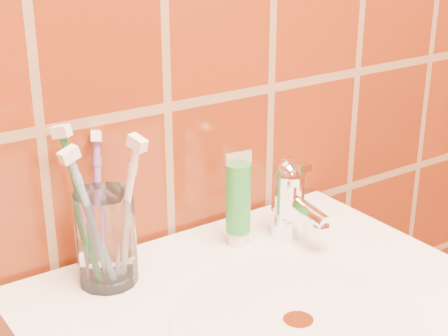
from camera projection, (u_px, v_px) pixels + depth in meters
glass_tumbler at (106, 238)px, 0.87m from camera, size 0.09×0.09×0.12m
toothpaste_tube at (238, 202)px, 0.96m from camera, size 0.04×0.04×0.14m
faucet at (290, 196)px, 0.99m from camera, size 0.05×0.11×0.12m
toothbrush_0 at (83, 208)px, 0.85m from camera, size 0.10×0.12×0.22m
toothbrush_1 at (125, 212)px, 0.84m from camera, size 0.08×0.14×0.23m
toothbrush_2 at (98, 207)px, 0.89m from camera, size 0.13×0.17×0.21m
toothbrush_3 at (93, 221)px, 0.83m from camera, size 0.10×0.09×0.21m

